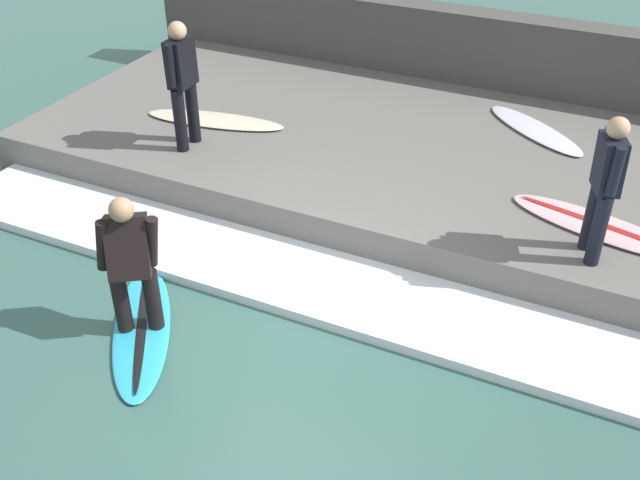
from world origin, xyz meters
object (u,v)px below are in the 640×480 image
object	(u,v)px
surfer_waiting_far	(605,181)
surfboard_riding	(142,329)
surfboard_waiting_far	(599,226)
surfer_waiting_near	(182,78)
surfboard_waiting_near	(215,120)
surfboard_spare	(535,130)
surfer_riding	(130,259)

from	to	relation	value
surfer_waiting_far	surfboard_riding	bearing A→B (deg)	123.51
surfer_waiting_far	surfboard_waiting_far	xyz separation A→B (m)	(0.57, -0.03, -0.84)
surfer_waiting_near	surfboard_waiting_far	distance (m)	5.23
surfboard_waiting_near	surfer_waiting_far	world-z (taller)	surfer_waiting_far
surfboard_riding	surfboard_waiting_near	world-z (taller)	surfboard_waiting_near
surfboard_waiting_near	surfboard_spare	xyz separation A→B (m)	(1.60, -4.08, 0.00)
surfer_waiting_near	surfer_waiting_far	distance (m)	5.13
surfer_riding	surfboard_spare	size ratio (longest dim) A/B	0.88
surfboard_spare	surfer_riding	bearing A→B (deg)	152.55
surfer_riding	surfboard_waiting_far	bearing A→B (deg)	-51.18
surfer_riding	surfer_waiting_near	world-z (taller)	surfer_waiting_near
surfboard_riding	surfer_waiting_far	distance (m)	4.77
surfer_waiting_far	surfboard_waiting_near	bearing A→B (deg)	78.19
surfer_waiting_near	surfboard_waiting_near	world-z (taller)	surfer_waiting_near
surfer_riding	surfer_waiting_far	xyz separation A→B (m)	(2.53, -3.82, 0.47)
surfboard_riding	surfboard_waiting_far	bearing A→B (deg)	-51.18
surfboard_waiting_near	surfboard_spare	bearing A→B (deg)	-68.63
surfer_waiting_far	surfer_riding	bearing A→B (deg)	123.51
surfboard_spare	surfer_waiting_far	bearing A→B (deg)	-157.44
surfer_riding	surfboard_waiting_far	size ratio (longest dim) A/B	0.71
surfboard_riding	surfboard_spare	size ratio (longest dim) A/B	1.21
surfer_riding	surfboard_waiting_far	world-z (taller)	surfer_riding
surfer_riding	surfboard_waiting_far	distance (m)	4.96
surfer_waiting_far	surfer_waiting_near	bearing A→B (deg)	86.27
surfer_riding	surfboard_waiting_near	size ratio (longest dim) A/B	0.72
surfboard_riding	surfer_riding	distance (m)	0.85
surfer_riding	surfer_waiting_far	distance (m)	4.61
surfboard_waiting_far	surfboard_riding	bearing A→B (deg)	128.82
surfboard_waiting_near	surfer_waiting_far	xyz separation A→B (m)	(-1.09, -5.20, 0.84)
surfer_riding	surfboard_waiting_near	bearing A→B (deg)	20.77
surfboard_riding	surfboard_spare	xyz separation A→B (m)	(5.22, -2.71, 0.48)
surfboard_riding	surfer_waiting_far	bearing A→B (deg)	-56.49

